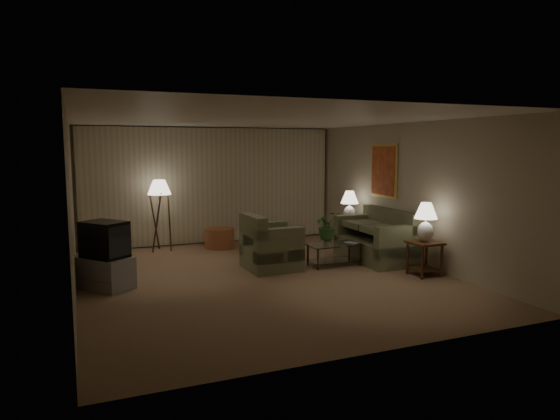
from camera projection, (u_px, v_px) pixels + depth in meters
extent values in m
plane|color=tan|center=(263.00, 277.00, 8.65)|extent=(7.00, 7.00, 0.00)
cube|color=#BFAE92|center=(211.00, 185.00, 11.69)|extent=(6.00, 0.04, 2.70)
cube|color=#BFAE92|center=(72.00, 207.00, 7.35)|extent=(0.04, 7.00, 2.70)
cube|color=#BFAE92|center=(408.00, 193.00, 9.61)|extent=(0.04, 7.00, 2.70)
cube|color=white|center=(262.00, 119.00, 8.31)|extent=(6.00, 7.00, 0.04)
cube|color=#B7AE8E|center=(212.00, 185.00, 11.62)|extent=(5.85, 0.12, 2.65)
cube|color=gold|center=(384.00, 171.00, 10.29)|extent=(0.03, 0.90, 1.10)
cube|color=#A1291D|center=(383.00, 171.00, 10.28)|extent=(0.02, 0.80, 1.00)
cube|color=#727351|center=(374.00, 250.00, 9.90)|extent=(1.85, 1.01, 0.42)
cube|color=#727351|center=(271.00, 258.00, 9.18)|extent=(1.00, 0.95, 0.42)
cube|color=#3A1E0F|center=(425.00, 243.00, 8.67)|extent=(0.51, 0.51, 0.04)
cube|color=#3A1E0F|center=(424.00, 269.00, 8.73)|extent=(0.43, 0.43, 0.02)
cylinder|color=#3A1E0F|center=(422.00, 263.00, 8.45)|extent=(0.05, 0.05, 0.56)
cylinder|color=#3A1E0F|center=(407.00, 258.00, 8.82)|extent=(0.05, 0.05, 0.56)
cylinder|color=#3A1E0F|center=(442.00, 261.00, 8.60)|extent=(0.05, 0.05, 0.56)
cylinder|color=#3A1E0F|center=(426.00, 256.00, 8.97)|extent=(0.05, 0.05, 0.56)
cube|color=#3A1E0F|center=(349.00, 222.00, 11.06)|extent=(0.44, 0.37, 0.04)
cube|color=#3A1E0F|center=(349.00, 243.00, 11.12)|extent=(0.37, 0.31, 0.02)
cylinder|color=#3A1E0F|center=(345.00, 237.00, 10.91)|extent=(0.05, 0.05, 0.56)
cylinder|color=#3A1E0F|center=(339.00, 235.00, 11.16)|extent=(0.05, 0.05, 0.56)
cylinder|color=#3A1E0F|center=(359.00, 236.00, 11.04)|extent=(0.05, 0.05, 0.56)
cylinder|color=#3A1E0F|center=(352.00, 234.00, 11.28)|extent=(0.05, 0.05, 0.56)
ellipsoid|color=white|center=(425.00, 232.00, 8.65)|extent=(0.28, 0.28, 0.35)
cylinder|color=white|center=(426.00, 220.00, 8.62)|extent=(0.03, 0.03, 0.08)
cone|color=white|center=(426.00, 211.00, 8.60)|extent=(0.40, 0.40, 0.28)
ellipsoid|color=white|center=(349.00, 214.00, 11.04)|extent=(0.27, 0.27, 0.34)
cylinder|color=white|center=(350.00, 204.00, 11.01)|extent=(0.03, 0.03, 0.08)
cone|color=white|center=(350.00, 197.00, 10.99)|extent=(0.39, 0.39, 0.27)
cube|color=silver|center=(334.00, 244.00, 9.43)|extent=(1.04, 0.57, 0.02)
cube|color=silver|center=(334.00, 260.00, 9.46)|extent=(0.97, 0.49, 0.01)
cylinder|color=#3E2918|center=(318.00, 259.00, 9.09)|extent=(0.04, 0.04, 0.40)
cylinder|color=#3E2918|center=(308.00, 255.00, 9.48)|extent=(0.04, 0.04, 0.40)
cylinder|color=#3E2918|center=(360.00, 255.00, 9.42)|extent=(0.04, 0.04, 0.40)
cylinder|color=#3E2918|center=(349.00, 251.00, 9.82)|extent=(0.04, 0.04, 0.40)
cube|color=#9A9A9C|center=(106.00, 273.00, 7.93)|extent=(1.33, 1.32, 0.50)
cube|color=black|center=(104.00, 239.00, 7.86)|extent=(1.13, 1.13, 0.57)
cylinder|color=#3A1E0F|center=(159.00, 195.00, 10.67)|extent=(0.04, 0.04, 0.22)
cone|color=white|center=(159.00, 187.00, 10.64)|extent=(0.50, 0.50, 0.31)
cylinder|color=#A45E37|center=(220.00, 238.00, 11.14)|extent=(0.81, 0.81, 0.44)
imported|color=white|center=(327.00, 241.00, 9.36)|extent=(0.16, 0.16, 0.14)
imported|color=#386F31|center=(327.00, 223.00, 9.32)|extent=(0.49, 0.43, 0.53)
imported|color=olive|center=(348.00, 243.00, 9.43)|extent=(0.26, 0.30, 0.02)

